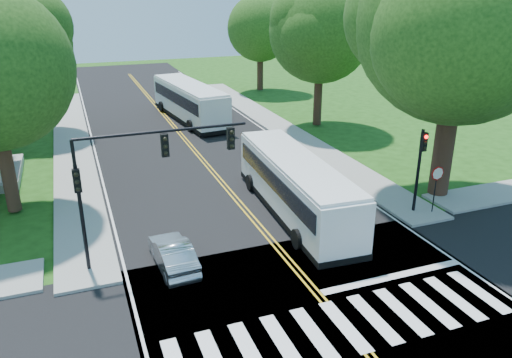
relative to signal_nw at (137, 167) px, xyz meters
name	(u,v)px	position (x,y,z in m)	size (l,w,h in m)	color
ground	(338,318)	(5.86, -6.43, -4.38)	(140.00, 140.00, 0.00)	#1C4310
road	(205,163)	(5.86, 11.57, -4.37)	(14.00, 96.00, 0.01)	black
cross_road	(338,318)	(5.86, -6.43, -4.37)	(60.00, 12.00, 0.01)	black
center_line	(191,147)	(5.86, 15.57, -4.36)	(0.36, 70.00, 0.01)	gold
edge_line_w	(96,157)	(-0.94, 15.57, -4.36)	(0.12, 70.00, 0.01)	silver
edge_line_e	(275,137)	(12.66, 15.57, -4.36)	(0.12, 70.00, 0.01)	silver
crosswalk	(345,326)	(5.86, -6.93, -4.36)	(12.60, 3.00, 0.01)	silver
stop_bar	(393,276)	(9.36, -4.83, -4.36)	(6.60, 0.40, 0.01)	silver
sidewalk_nw	(72,146)	(-2.44, 18.57, -4.30)	(2.60, 40.00, 0.15)	gray
sidewalk_ne	(278,126)	(14.16, 18.57, -4.30)	(2.60, 40.00, 0.15)	gray
tree_ne_big	(462,20)	(16.86, 1.57, 5.24)	(10.80, 10.80, 14.91)	#321E14
tree_west_far	(21,45)	(-5.14, 23.57, 2.62)	(7.60, 7.60, 10.67)	#321E14
tree_east_mid	(321,31)	(17.36, 17.57, 3.48)	(8.40, 8.40, 11.93)	#321E14
tree_east_far	(260,28)	(18.36, 33.57, 2.48)	(7.20, 7.20, 10.34)	#321E14
signal_nw	(137,167)	(0.00, 0.00, 0.00)	(7.15, 0.46, 5.66)	black
signal_ne	(420,160)	(14.06, 0.01, -1.41)	(0.30, 0.46, 4.40)	black
stop_sign	(437,178)	(14.86, -0.45, -2.35)	(0.76, 0.08, 2.53)	black
bus_lead	(295,185)	(8.14, 2.21, -2.78)	(3.29, 11.78, 3.01)	silver
bus_follow	(189,101)	(7.71, 23.46, -2.67)	(4.09, 12.65, 3.22)	silver
hatchback	(173,254)	(1.04, -0.89, -3.73)	(1.35, 3.88, 1.28)	silver
suv	(301,165)	(10.81, 7.07, -3.65)	(2.37, 5.15, 1.43)	#B1B4B8
dark_sedan	(274,144)	(11.20, 12.37, -3.80)	(1.60, 3.94, 1.14)	black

